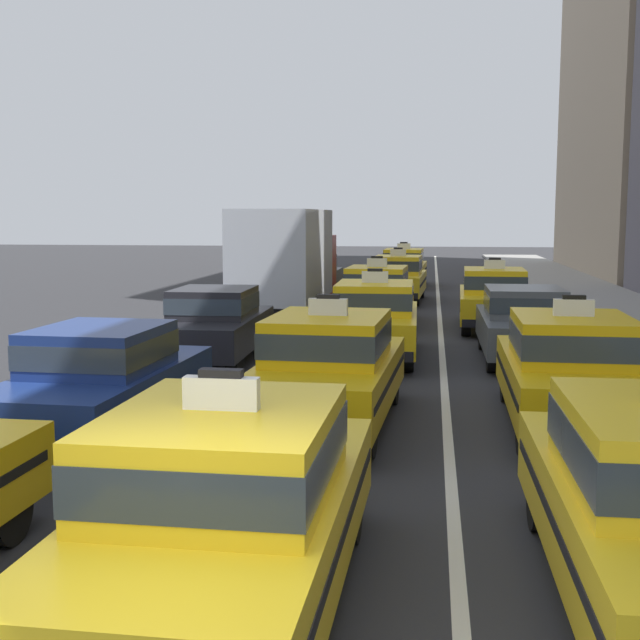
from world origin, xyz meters
The scene contains 15 objects.
lane_stripe_left_center centered at (-1.60, 20.00, 0.00)m, with size 0.14×80.00×0.01m, color silver.
lane_stripe_center_right centered at (1.60, 20.00, 0.00)m, with size 0.14×80.00×0.01m, color silver.
sedan_left_second centered at (-3.14, 6.54, 0.85)m, with size 1.92×4.36×1.58m.
sedan_left_third centered at (-3.18, 12.57, 0.85)m, with size 1.86×4.34×1.58m.
box_truck_left_fourth centered at (-3.11, 21.03, 1.78)m, with size 2.38×6.99×3.27m.
sedan_left_fifth centered at (-3.19, 27.39, 0.85)m, with size 1.79×4.31×1.58m.
taxi_center_nearest centered at (-0.18, 1.80, 0.88)m, with size 1.88×4.59×1.96m.
taxi_center_second centered at (-0.12, 7.63, 0.88)m, with size 2.03×4.64×1.96m.
taxi_center_third centered at (0.13, 13.53, 0.88)m, with size 1.89×4.59×1.96m.
taxi_center_fourth centered at (-0.19, 19.06, 0.88)m, with size 1.98×4.62×1.96m.
taxi_center_fifth centered at (0.14, 25.53, 0.88)m, with size 2.00×4.63×1.96m.
taxi_center_sixth centered at (0.13, 31.86, 0.88)m, with size 1.98×4.62×1.96m.
taxi_right_second centered at (3.35, 8.01, 0.88)m, with size 1.88×4.58×1.96m.
sedan_right_third centered at (3.29, 13.58, 0.85)m, with size 1.76×4.30×1.58m.
taxi_right_fourth centered at (3.03, 18.63, 0.88)m, with size 1.95×4.61×1.96m.
Camera 1 is at (1.33, -4.05, 3.07)m, focal length 45.93 mm.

